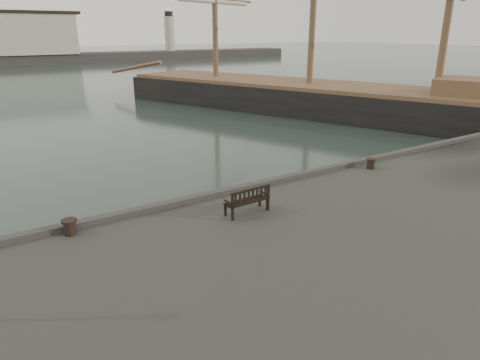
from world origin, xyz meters
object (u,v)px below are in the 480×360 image
object	(u,v)px
bollard_right	(371,164)
tall_ship_main	(308,104)
bench	(247,205)
bollard_left	(70,227)

from	to	relation	value
bollard_right	tall_ship_main	bearing A→B (deg)	55.44
bench	tall_ship_main	xyz separation A→B (m)	(18.69, 18.61, -1.11)
bench	tall_ship_main	size ratio (longest dim) A/B	0.04
bench	tall_ship_main	distance (m)	26.40
bench	tall_ship_main	world-z (taller)	tall_ship_main
bollard_left	bollard_right	distance (m)	11.40
bollard_right	tall_ship_main	xyz separation A→B (m)	(12.10, 17.56, -1.05)
bollard_left	tall_ship_main	bearing A→B (deg)	36.28
bollard_left	bollard_right	xyz separation A→B (m)	(11.40, -0.32, -0.02)
tall_ship_main	bollard_right	bearing A→B (deg)	-146.45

